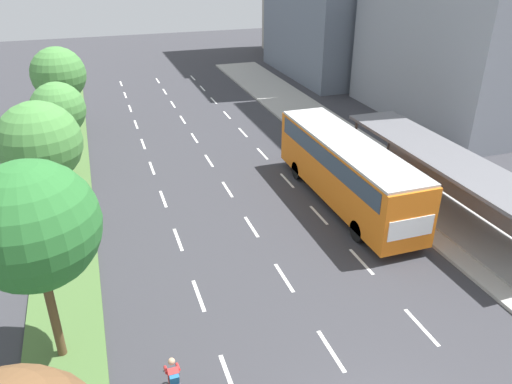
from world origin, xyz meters
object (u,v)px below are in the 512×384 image
at_px(bus_shelter, 447,177).
at_px(median_tree_fourth, 58,109).
at_px(median_tree_fifth, 58,74).
at_px(bus, 346,166).
at_px(median_tree_third, 40,143).
at_px(median_tree_second, 33,226).

distance_m(bus_shelter, median_tree_fourth, 20.59).
xyz_separation_m(median_tree_fourth, median_tree_fifth, (-0.08, 7.34, 0.26)).
bearing_deg(bus_shelter, bus, 151.40).
bearing_deg(median_tree_third, median_tree_second, -88.48).
height_order(median_tree_second, median_tree_third, median_tree_second).
xyz_separation_m(bus_shelter, bus, (-4.28, 2.33, 0.20)).
xyz_separation_m(bus_shelter, median_tree_third, (-18.07, 3.07, 2.86)).
xyz_separation_m(bus, median_tree_fifth, (-13.44, 15.41, 2.12)).
relative_size(median_tree_third, median_tree_fourth, 1.19).
height_order(bus, median_tree_third, median_tree_third).
bearing_deg(median_tree_second, median_tree_fourth, 89.11).
height_order(bus_shelter, median_tree_fourth, median_tree_fourth).
bearing_deg(median_tree_second, median_tree_fifth, 89.61).
distance_m(bus_shelter, bus, 4.88).
relative_size(bus, median_tree_third, 1.79).
bearing_deg(bus_shelter, median_tree_second, -166.56).
bearing_deg(median_tree_second, bus, 25.92).
bearing_deg(median_tree_third, median_tree_fifth, 88.65).
distance_m(median_tree_second, median_tree_third, 7.34).
distance_m(median_tree_third, median_tree_fourth, 7.39).
bearing_deg(median_tree_fifth, median_tree_second, -90.39).
height_order(bus_shelter, bus, bus).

